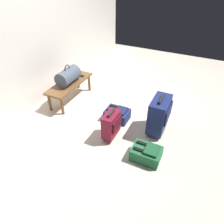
% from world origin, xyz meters
% --- Properties ---
extents(ground_plane, '(6.60, 6.60, 0.00)m').
position_xyz_m(ground_plane, '(0.00, 0.00, 0.00)').
color(ground_plane, beige).
extents(back_wall, '(6.00, 0.10, 2.80)m').
position_xyz_m(back_wall, '(0.00, 1.60, 1.40)').
color(back_wall, silver).
rests_on(back_wall, ground).
extents(bench, '(1.00, 0.36, 0.36)m').
position_xyz_m(bench, '(0.09, 1.10, 0.31)').
color(bench, brown).
rests_on(bench, ground).
extents(duffel_bag_slate, '(0.44, 0.26, 0.34)m').
position_xyz_m(duffel_bag_slate, '(0.08, 1.10, 0.49)').
color(duffel_bag_slate, '#475160').
rests_on(duffel_bag_slate, bench).
extents(cell_phone, '(0.07, 0.14, 0.01)m').
position_xyz_m(cell_phone, '(0.39, 1.05, 0.37)').
color(cell_phone, black).
rests_on(cell_phone, bench).
extents(suitcase_upright_navy, '(0.45, 0.26, 0.60)m').
position_xyz_m(suitcase_upright_navy, '(-0.06, -0.59, 0.31)').
color(suitcase_upright_navy, navy).
rests_on(suitcase_upright_navy, ground).
extents(suitcase_small_burgundy, '(0.32, 0.18, 0.46)m').
position_xyz_m(suitcase_small_burgundy, '(-0.50, -0.02, 0.24)').
color(suitcase_small_burgundy, maroon).
rests_on(suitcase_small_burgundy, ground).
extents(backpack_navy, '(0.28, 0.38, 0.21)m').
position_xyz_m(backpack_navy, '(-0.07, 0.07, 0.09)').
color(backpack_navy, navy).
rests_on(backpack_navy, ground).
extents(backpack_green, '(0.28, 0.38, 0.21)m').
position_xyz_m(backpack_green, '(-0.67, -0.62, 0.09)').
color(backpack_green, '#1E6038').
rests_on(backpack_green, ground).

